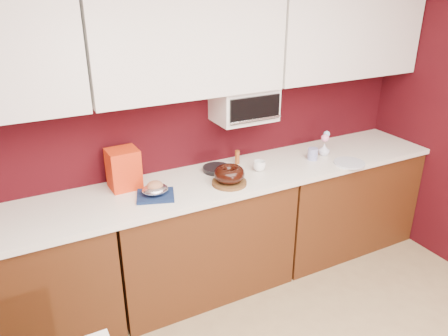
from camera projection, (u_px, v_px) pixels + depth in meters
name	position (u px, v px, depth m)	size (l,w,h in m)	color
wall_back	(181.00, 123.00, 3.20)	(4.00, 0.02, 2.50)	#38070C
base_cabinet_left	(6.00, 293.00, 2.71)	(1.31, 0.58, 0.86)	#48240E
base_cabinet_center	(201.00, 239.00, 3.28)	(1.31, 0.58, 0.86)	#48240E
base_cabinet_right	(338.00, 201.00, 3.84)	(1.31, 0.58, 0.86)	#48240E
countertop	(199.00, 185.00, 3.10)	(4.00, 0.62, 0.04)	white
upper_cabinet_center	(187.00, 42.00, 2.83)	(1.31, 0.33, 0.70)	white
upper_cabinet_right	(345.00, 31.00, 3.39)	(1.31, 0.33, 0.70)	white
toaster_oven	(244.00, 104.00, 3.22)	(0.45, 0.30, 0.25)	white
toaster_oven_door	(255.00, 109.00, 3.09)	(0.40, 0.02, 0.18)	black
toaster_oven_handle	(256.00, 120.00, 3.11)	(0.02, 0.02, 0.42)	silver
cake_base	(229.00, 183.00, 3.06)	(0.25, 0.25, 0.02)	brown
bundt_cake	(229.00, 174.00, 3.03)	(0.21, 0.21, 0.09)	black
navy_towel	(156.00, 196.00, 2.88)	(0.24, 0.20, 0.02)	#13234A
foil_ham_nest	(155.00, 189.00, 2.86)	(0.17, 0.15, 0.06)	silver
roasted_ham	(155.00, 186.00, 2.85)	(0.11, 0.09, 0.07)	#AB704E
pandoro_box	(124.00, 169.00, 2.96)	(0.20, 0.18, 0.28)	#BB110C
dark_pan	(216.00, 169.00, 3.26)	(0.20, 0.20, 0.04)	black
coffee_mug	(259.00, 165.00, 3.26)	(0.08, 0.08, 0.09)	white
blue_jar	(313.00, 154.00, 3.46)	(0.08, 0.08, 0.09)	#1B2C98
flower_vase	(324.00, 149.00, 3.54)	(0.07, 0.07, 0.11)	silver
flower_pink	(325.00, 138.00, 3.51)	(0.06, 0.06, 0.06)	pink
flower_blue	(327.00, 134.00, 3.53)	(0.05, 0.05, 0.05)	#90C3E7
china_plate	(349.00, 163.00, 3.40)	(0.24, 0.24, 0.01)	silver
amber_bottle	(237.00, 157.00, 3.38)	(0.04, 0.04, 0.11)	brown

